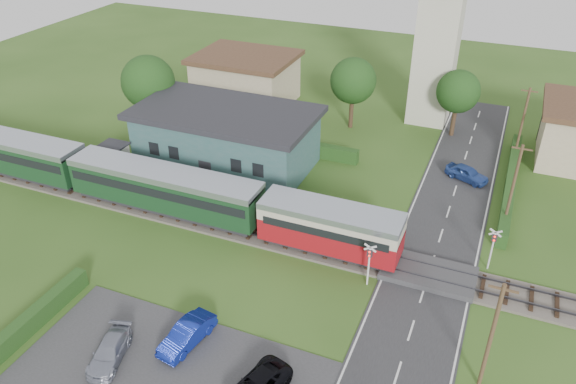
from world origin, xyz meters
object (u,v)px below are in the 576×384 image
at_px(equipment_hut, 114,158).
at_px(crossing_signal_far, 493,243).
at_px(station_building, 226,137).
at_px(crossing_signal_near, 369,259).
at_px(train, 131,180).
at_px(car_on_road, 467,173).
at_px(pedestrian_near, 276,199).
at_px(church_tower, 440,23).
at_px(pedestrian_far, 130,170).
at_px(house_west, 246,78).
at_px(car_park_silver, 110,351).
at_px(car_park_blue, 187,334).

height_order(equipment_hut, crossing_signal_far, crossing_signal_far).
bearing_deg(station_building, crossing_signal_near, -34.81).
distance_m(train, crossing_signal_near, 20.39).
relative_size(station_building, train, 0.37).
relative_size(equipment_hut, crossing_signal_far, 0.78).
height_order(train, crossing_signal_far, train).
relative_size(car_on_road, pedestrian_near, 2.51).
xyz_separation_m(station_building, train, (-3.85, -8.99, -0.52)).
relative_size(station_building, crossing_signal_far, 4.88).
xyz_separation_m(equipment_hut, crossing_signal_far, (31.60, -0.81, 0.39)).
relative_size(church_tower, pedestrian_far, 8.93).
distance_m(pedestrian_near, pedestrian_far, 13.17).
height_order(train, car_on_road, train).
distance_m(crossing_signal_near, pedestrian_near, 10.70).
bearing_deg(house_west, train, -87.14).
distance_m(crossing_signal_near, car_on_road, 17.26).
relative_size(equipment_hut, house_west, 0.24).
bearing_deg(crossing_signal_far, pedestrian_far, 179.99).
distance_m(train, church_tower, 33.11).
relative_size(church_tower, house_west, 1.63).
relative_size(station_building, crossing_signal_near, 4.88).
relative_size(train, crossing_signal_near, 13.18).
bearing_deg(equipment_hut, pedestrian_near, 0.14).
bearing_deg(pedestrian_near, car_park_silver, 98.51).
bearing_deg(station_building, train, -113.18).
xyz_separation_m(car_park_blue, pedestrian_far, (-13.99, 13.90, 0.70)).
bearing_deg(crossing_signal_near, car_park_silver, -134.42).
distance_m(church_tower, crossing_signal_far, 26.39).
height_order(crossing_signal_far, car_park_silver, crossing_signal_far).
distance_m(house_west, car_park_silver, 38.54).
height_order(train, pedestrian_far, train).
height_order(car_on_road, pedestrian_far, pedestrian_far).
relative_size(crossing_signal_near, crossing_signal_far, 1.00).
bearing_deg(pedestrian_far, equipment_hut, 92.26).
bearing_deg(pedestrian_far, car_on_road, -43.71).
relative_size(house_west, crossing_signal_near, 3.30).
bearing_deg(car_park_blue, train, 145.41).
distance_m(car_on_road, pedestrian_near, 17.23).
xyz_separation_m(train, pedestrian_near, (11.21, 3.24, -0.98)).
xyz_separation_m(crossing_signal_far, car_on_road, (-3.01, 11.88, -1.45)).
distance_m(crossing_signal_far, pedestrian_near, 16.28).
relative_size(station_building, car_on_road, 4.27).
bearing_deg(crossing_signal_far, equipment_hut, 178.54).
xyz_separation_m(house_west, car_park_silver, (9.84, -37.20, -2.15)).
distance_m(station_building, pedestrian_near, 9.47).
height_order(station_building, car_on_road, station_building).
height_order(station_building, pedestrian_far, station_building).
bearing_deg(car_park_silver, car_park_blue, 23.67).
distance_m(crossing_signal_far, pedestrian_far, 29.38).
relative_size(house_west, crossing_signal_far, 3.30).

